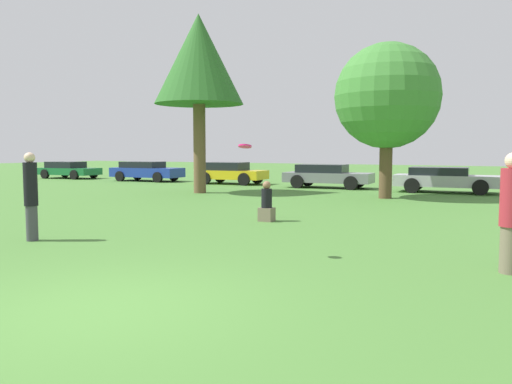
{
  "coord_description": "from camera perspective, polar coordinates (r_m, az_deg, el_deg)",
  "views": [
    {
      "loc": [
        4.45,
        -4.51,
        1.93
      ],
      "look_at": [
        -0.16,
        4.33,
        1.1
      ],
      "focal_mm": 35.52,
      "sensor_mm": 36.0,
      "label": 1
    }
  ],
  "objects": [
    {
      "name": "ground_plane",
      "position": [
        6.62,
        -16.71,
        -12.38
      ],
      "size": [
        120.0,
        120.0,
        0.0
      ],
      "primitive_type": "plane",
      "color": "#477A33"
    },
    {
      "name": "tree_1",
      "position": [
        20.75,
        14.56,
        10.36
      ],
      "size": [
        4.11,
        4.11,
        6.07
      ],
      "color": "brown",
      "rests_on": "ground"
    },
    {
      "name": "parked_car_grey",
      "position": [
        25.74,
        7.94,
        1.88
      ],
      "size": [
        4.46,
        2.04,
        1.18
      ],
      "rotation": [
        0.0,
        0.0,
        0.06
      ],
      "color": "slate",
      "rests_on": "ground"
    },
    {
      "name": "parked_car_green",
      "position": [
        36.18,
        -20.38,
        2.39
      ],
      "size": [
        4.21,
        2.15,
        1.12
      ],
      "rotation": [
        0.0,
        0.0,
        0.06
      ],
      "color": "#196633",
      "rests_on": "ground"
    },
    {
      "name": "person_catcher",
      "position": [
        8.8,
        26.84,
        -2.05
      ],
      "size": [
        0.36,
        0.36,
        1.89
      ],
      "rotation": [
        0.0,
        0.0,
        -2.97
      ],
      "color": "#726651",
      "rests_on": "ground"
    },
    {
      "name": "person_thrower",
      "position": [
        11.69,
        -24.02,
        -0.33
      ],
      "size": [
        0.28,
        0.28,
        1.87
      ],
      "rotation": [
        0.0,
        0.0,
        0.17
      ],
      "color": "#3F3F47",
      "rests_on": "ground"
    },
    {
      "name": "bystander_sitting",
      "position": [
        13.64,
        1.21,
        -1.4
      ],
      "size": [
        0.39,
        0.32,
        1.09
      ],
      "color": "#726651",
      "rests_on": "ground"
    },
    {
      "name": "parked_car_silver",
      "position": [
        24.22,
        20.5,
        1.41
      ],
      "size": [
        4.59,
        2.09,
        1.14
      ],
      "rotation": [
        0.0,
        0.0,
        0.06
      ],
      "color": "#B2B2B7",
      "rests_on": "ground"
    },
    {
      "name": "parked_car_blue",
      "position": [
        31.72,
        -12.29,
        2.36
      ],
      "size": [
        4.53,
        2.08,
        1.19
      ],
      "rotation": [
        0.0,
        0.0,
        0.06
      ],
      "color": "#1E389E",
      "rests_on": "ground"
    },
    {
      "name": "frisbee",
      "position": [
        8.93,
        -1.26,
        5.18
      ],
      "size": [
        0.24,
        0.24,
        0.09
      ],
      "color": "#F21E72"
    },
    {
      "name": "parked_car_yellow",
      "position": [
        28.42,
        -2.92,
        2.22
      ],
      "size": [
        3.95,
        2.1,
        1.22
      ],
      "rotation": [
        0.0,
        0.0,
        0.06
      ],
      "color": "gold",
      "rests_on": "ground"
    },
    {
      "name": "tree_0",
      "position": [
        22.97,
        -6.47,
        14.47
      ],
      "size": [
        3.91,
        3.91,
        7.83
      ],
      "color": "brown",
      "rests_on": "ground"
    }
  ]
}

